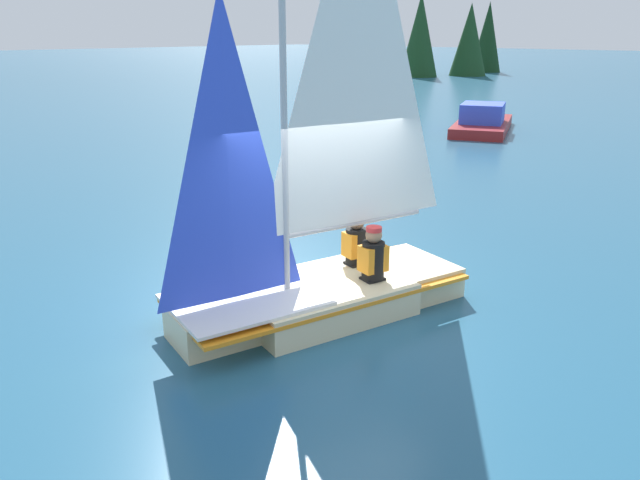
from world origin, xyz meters
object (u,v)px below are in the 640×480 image
Objects in this scene: sailor_helm at (373,265)px; sailor_crew at (356,251)px; motorboat_distant at (482,121)px; sailboat_main at (322,253)px.

sailor_helm reaches higher than sailor_crew.
sailor_helm reaches higher than motorboat_distant.
sailboat_main reaches higher than sailor_helm.
sailor_helm is 0.22× the size of motorboat_distant.
motorboat_distant is (-15.03, -6.33, -0.25)m from sailor_crew.
motorboat_distant is at bearing -143.07° from sailboat_main.
sailor_helm is at bearing 75.80° from sailor_crew.
sailboat_main is at bearing -24.04° from sailor_helm.
motorboat_distant is at bearing -141.04° from sailor_helm.
sailboat_main is 5.02× the size of sailor_crew.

